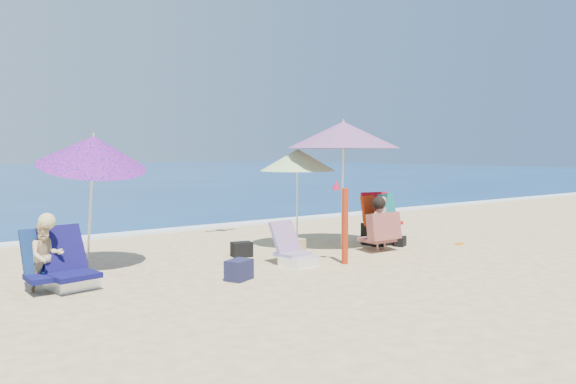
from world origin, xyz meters
TOP-DOWN VIEW (x-y plane):
  - ground at (0.00, 0.00)m, footprint 120.00×120.00m
  - foam at (0.00, 5.10)m, footprint 120.00×0.50m
  - umbrella_turquoise at (1.05, 1.12)m, footprint 2.38×2.38m
  - umbrella_striped at (0.38, 1.61)m, footprint 1.72×1.72m
  - umbrella_blue at (-3.25, 1.87)m, footprint 1.64×1.70m
  - furled_umbrella at (0.05, 0.02)m, footprint 0.22×0.27m
  - chair_navy at (-3.87, 0.96)m, footprint 0.70×0.87m
  - chair_rainbow at (-0.63, 0.40)m, footprint 0.56×0.73m
  - camp_chair_left at (1.91, 1.02)m, footprint 0.74×0.70m
  - camp_chair_right at (1.87, 0.97)m, footprint 0.68×0.72m
  - person_center at (1.36, 0.45)m, footprint 0.68×0.56m
  - person_left at (-4.16, 1.01)m, footprint 0.55×0.69m
  - bag_navy_a at (-1.88, 0.03)m, footprint 0.44×0.39m
  - bag_black_a at (-0.91, 1.50)m, footprint 0.39×0.33m
  - bag_tan at (-0.02, 1.14)m, footprint 0.36×0.30m
  - bag_black_b at (2.04, 0.60)m, footprint 0.29×0.25m
  - orange_item at (3.10, 0.05)m, footprint 0.25×0.18m

SIDE VIEW (x-z plane):
  - ground at x=0.00m, z-range 0.00..0.00m
  - orange_item at x=3.10m, z-range 0.00..0.03m
  - foam at x=0.00m, z-range 0.00..0.04m
  - bag_black_b at x=2.04m, z-range 0.00..0.19m
  - bag_black_a at x=-0.91m, z-range 0.00..0.25m
  - bag_tan at x=-0.02m, z-range 0.00..0.26m
  - bag_navy_a at x=-1.88m, z-range 0.00..0.28m
  - chair_rainbow at x=-0.63m, z-range -0.16..0.52m
  - chair_navy at x=-3.87m, z-range -0.19..0.61m
  - camp_chair_left at x=1.91m, z-range -0.20..0.79m
  - camp_chair_right at x=1.87m, z-range -0.14..0.85m
  - person_left at x=-4.16m, z-range -0.05..0.95m
  - person_center at x=1.36m, z-range -0.01..0.97m
  - furled_umbrella at x=0.05m, z-range 0.07..1.39m
  - umbrella_striped at x=0.38m, z-range 0.69..2.55m
  - umbrella_blue at x=-3.25m, z-range 0.69..2.87m
  - umbrella_turquoise at x=1.05m, z-range 0.90..3.26m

